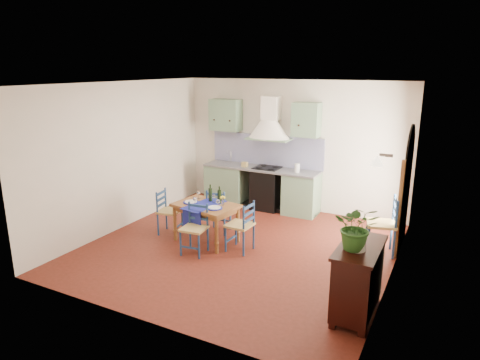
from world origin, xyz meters
name	(u,v)px	position (x,y,z in m)	size (l,w,h in m)	color
floor	(239,248)	(0.00, 0.00, 0.00)	(5.00, 5.00, 0.00)	#46190F
back_wall	(268,161)	(-0.47, 2.29, 1.05)	(5.00, 0.96, 2.80)	beige
right_wall	(399,189)	(2.50, 0.28, 1.34)	(0.26, 5.00, 2.80)	beige
left_wall	(124,156)	(-2.50, 0.00, 1.40)	(0.04, 5.00, 2.80)	beige
ceiling	(239,83)	(0.00, 0.00, 2.80)	(5.00, 5.00, 0.01)	silver
dining_table	(206,209)	(-0.66, -0.01, 0.62)	(1.19, 0.93, 1.01)	brown
chair_near	(195,228)	(-0.57, -0.51, 0.44)	(0.43, 0.43, 0.85)	navy
chair_far	(218,210)	(-0.69, 0.46, 0.44)	(0.46, 0.46, 0.85)	navy
chair_left	(168,211)	(-1.50, 0.00, 0.43)	(0.45, 0.45, 0.84)	navy
chair_right	(241,226)	(0.08, -0.08, 0.45)	(0.43, 0.43, 0.88)	navy
chair_spare	(383,224)	(2.23, 0.92, 0.52)	(0.57, 0.57, 1.00)	navy
sideboard	(358,277)	(2.26, -1.13, 0.51)	(0.50, 1.05, 0.94)	black
potted_plant	(357,227)	(2.23, -1.26, 1.22)	(0.52, 0.45, 0.58)	#27581E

